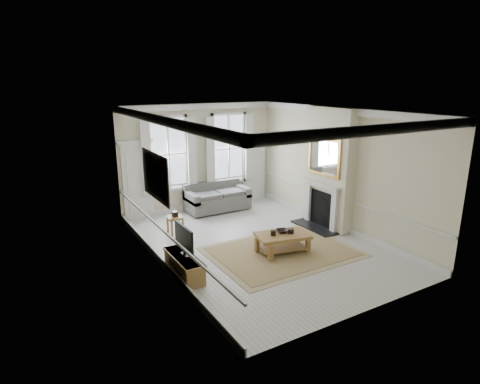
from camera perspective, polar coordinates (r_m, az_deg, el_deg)
floor at (r=10.43m, az=2.77°, el=-7.44°), size 7.20×7.20×0.00m
ceiling at (r=9.63m, az=3.03°, el=11.53°), size 7.20×7.20×0.00m
back_wall at (r=12.99m, az=-5.83°, el=4.95°), size 5.20×0.00×5.20m
left_wall at (r=8.79m, az=-11.46°, el=-0.42°), size 0.00×7.20×7.20m
right_wall at (r=11.49m, az=13.84°, el=3.18°), size 0.00×7.20×7.20m
window_left at (r=12.52m, az=-10.15°, el=5.32°), size 1.26×0.20×2.20m
window_right at (r=13.37m, az=-1.65°, el=6.20°), size 1.26×0.20×2.20m
door_left at (r=12.38m, az=-14.34°, el=1.41°), size 0.90×0.08×2.30m
door_right at (r=14.02m, az=1.95°, el=3.51°), size 0.90×0.08×2.30m
painting at (r=8.99m, az=-11.97°, el=2.22°), size 0.05×1.66×1.06m
chimney_breast at (r=11.51m, az=12.53°, el=3.29°), size 0.35×1.70×3.38m
hearth at (r=11.70m, az=10.51°, el=-4.95°), size 0.55×1.50×0.05m
fireplace at (r=11.61m, az=11.43°, el=-1.49°), size 0.21×1.45×1.33m
mirror at (r=11.30m, az=11.82°, el=4.92°), size 0.06×1.26×1.06m
sofa at (r=13.02m, az=-3.35°, el=-0.99°), size 2.02×0.98×0.90m
side_table at (r=11.15m, az=-9.22°, el=-3.96°), size 0.49×0.49×0.49m
rug at (r=10.02m, az=6.03°, el=-8.44°), size 3.50×2.60×0.02m
coffee_table at (r=9.87m, az=6.10°, el=-6.40°), size 1.40×1.00×0.48m
ceramic_pot_a at (r=9.72m, az=4.75°, el=-5.80°), size 0.13×0.13×0.13m
ceramic_pot_b at (r=9.90m, az=7.23°, el=-5.52°), size 0.16×0.16×0.11m
bowl at (r=9.93m, az=6.01°, el=-5.54°), size 0.34×0.34×0.07m
tv_stand at (r=8.83m, az=-7.95°, el=-10.37°), size 0.42×1.30×0.47m
tv at (r=8.59m, az=-7.96°, el=-6.57°), size 0.08×0.90×0.68m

